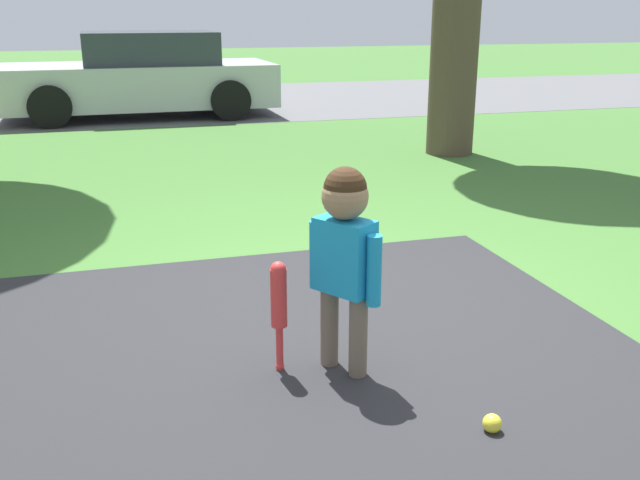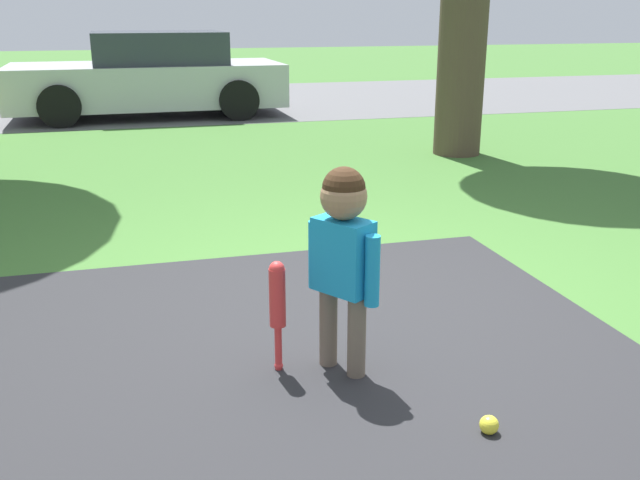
{
  "view_description": "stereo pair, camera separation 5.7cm",
  "coord_description": "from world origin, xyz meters",
  "px_view_note": "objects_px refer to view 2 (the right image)",
  "views": [
    {
      "loc": [
        -1.23,
        -3.67,
        1.64
      ],
      "look_at": [
        -0.27,
        -0.37,
        0.53
      ],
      "focal_mm": 40.0,
      "sensor_mm": 36.0,
      "label": 1
    },
    {
      "loc": [
        -1.17,
        -3.69,
        1.64
      ],
      "look_at": [
        -0.27,
        -0.37,
        0.53
      ],
      "focal_mm": 40.0,
      "sensor_mm": 36.0,
      "label": 2
    }
  ],
  "objects_px": {
    "sports_ball": "(489,425)",
    "parked_car": "(150,76)",
    "child": "(343,242)",
    "baseball_bat": "(277,301)"
  },
  "relations": [
    {
      "from": "child",
      "to": "parked_car",
      "type": "height_order",
      "value": "parked_car"
    },
    {
      "from": "child",
      "to": "parked_car",
      "type": "bearing_deg",
      "value": 149.61
    },
    {
      "from": "child",
      "to": "sports_ball",
      "type": "distance_m",
      "value": 1.0
    },
    {
      "from": "baseball_bat",
      "to": "parked_car",
      "type": "distance_m",
      "value": 9.08
    },
    {
      "from": "child",
      "to": "baseball_bat",
      "type": "bearing_deg",
      "value": -138.42
    },
    {
      "from": "baseball_bat",
      "to": "parked_car",
      "type": "height_order",
      "value": "parked_car"
    },
    {
      "from": "child",
      "to": "parked_car",
      "type": "relative_size",
      "value": 0.23
    },
    {
      "from": "sports_ball",
      "to": "parked_car",
      "type": "bearing_deg",
      "value": 95.17
    },
    {
      "from": "baseball_bat",
      "to": "sports_ball",
      "type": "bearing_deg",
      "value": -46.68
    },
    {
      "from": "child",
      "to": "sports_ball",
      "type": "relative_size",
      "value": 12.54
    }
  ]
}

